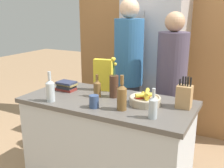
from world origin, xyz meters
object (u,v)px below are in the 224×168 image
(refrigerator, at_px, (155,64))
(person_in_blue, at_px, (171,84))
(bottle_oil, at_px, (97,88))
(coffee_mug, at_px, (94,101))
(bottle_vinegar, at_px, (122,96))
(person_at_sink, at_px, (128,70))
(flower_vase, at_px, (114,84))
(book_stack, at_px, (66,86))
(bottle_wine, at_px, (153,107))
(knife_block, at_px, (184,96))
(fruit_bowl, at_px, (145,99))
(bottle_water, at_px, (50,90))
(cereal_box, at_px, (103,75))

(refrigerator, distance_m, person_in_blue, 0.73)
(bottle_oil, bearing_deg, refrigerator, 84.73)
(coffee_mug, bearing_deg, bottle_vinegar, 14.40)
(person_at_sink, distance_m, person_in_blue, 0.51)
(flower_vase, relative_size, person_at_sink, 0.20)
(book_stack, bearing_deg, bottle_vinegar, -17.06)
(bottle_wine, relative_size, person_in_blue, 0.14)
(knife_block, xyz_separation_m, bottle_oil, (-0.75, -0.09, -0.01))
(refrigerator, height_order, book_stack, refrigerator)
(fruit_bowl, xyz_separation_m, bottle_wine, (0.15, -0.24, 0.05))
(coffee_mug, height_order, person_in_blue, person_in_blue)
(bottle_water, bearing_deg, bottle_oil, 45.29)
(bottle_vinegar, bearing_deg, bottle_water, -170.40)
(cereal_box, relative_size, person_at_sink, 0.17)
(book_stack, bearing_deg, flower_vase, 3.64)
(fruit_bowl, xyz_separation_m, person_in_blue, (0.05, 0.60, -0.01))
(refrigerator, bearing_deg, bottle_oil, -95.27)
(flower_vase, xyz_separation_m, bottle_oil, (-0.14, -0.06, -0.04))
(knife_block, relative_size, person_in_blue, 0.16)
(fruit_bowl, relative_size, bottle_vinegar, 0.94)
(coffee_mug, bearing_deg, bottle_wine, 1.56)
(fruit_bowl, relative_size, bottle_oil, 1.26)
(fruit_bowl, distance_m, coffee_mug, 0.42)
(knife_block, xyz_separation_m, cereal_box, (-0.80, 0.11, 0.06))
(coffee_mug, xyz_separation_m, book_stack, (-0.48, 0.27, -0.01))
(refrigerator, bearing_deg, book_stack, -111.94)
(coffee_mug, distance_m, bottle_oil, 0.27)
(cereal_box, bearing_deg, person_at_sink, 84.03)
(fruit_bowl, distance_m, bottle_vinegar, 0.24)
(refrigerator, xyz_separation_m, book_stack, (-0.48, -1.20, -0.05))
(refrigerator, relative_size, person_in_blue, 1.22)
(refrigerator, distance_m, bottle_water, 1.57)
(bottle_wine, bearing_deg, person_at_sink, 123.86)
(fruit_bowl, height_order, bottle_water, bottle_water)
(flower_vase, bearing_deg, refrigerator, 91.13)
(book_stack, xyz_separation_m, bottle_vinegar, (0.70, -0.22, 0.07))
(bottle_water, height_order, person_at_sink, person_at_sink)
(fruit_bowl, xyz_separation_m, coffee_mug, (-0.33, -0.26, 0.01))
(bottle_oil, xyz_separation_m, person_at_sink, (-0.00, 0.67, 0.03))
(fruit_bowl, height_order, flower_vase, flower_vase)
(bottle_oil, bearing_deg, person_in_blue, 50.84)
(cereal_box, xyz_separation_m, bottle_water, (-0.24, -0.49, -0.05))
(book_stack, bearing_deg, refrigerator, 68.06)
(knife_block, bearing_deg, person_at_sink, 142.18)
(cereal_box, relative_size, bottle_water, 1.17)
(fruit_bowl, relative_size, knife_block, 1.01)
(cereal_box, distance_m, coffee_mug, 0.48)
(flower_vase, distance_m, cereal_box, 0.23)
(knife_block, bearing_deg, flower_vase, -177.43)
(person_in_blue, bearing_deg, refrigerator, 124.15)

